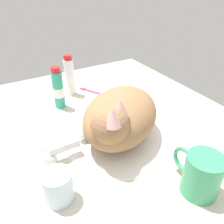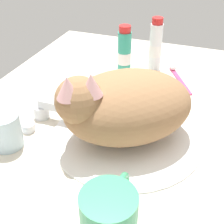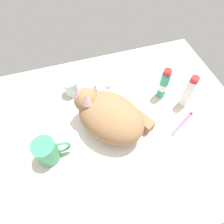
{
  "view_description": "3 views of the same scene",
  "coord_description": "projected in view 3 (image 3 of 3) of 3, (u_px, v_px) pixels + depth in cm",
  "views": [
    {
      "loc": [
        -43.34,
        27.74,
        41.53
      ],
      "look_at": [
        2.99,
        0.99,
        7.55
      ],
      "focal_mm": 36.29,
      "sensor_mm": 36.0,
      "label": 1
    },
    {
      "loc": [
        -48.29,
        -14.28,
        40.5
      ],
      "look_at": [
        -1.09,
        2.94,
        6.2
      ],
      "focal_mm": 48.53,
      "sensor_mm": 36.0,
      "label": 2
    },
    {
      "loc": [
        -10.51,
        -35.69,
        67.11
      ],
      "look_at": [
        1.61,
        3.43,
        5.24
      ],
      "focal_mm": 31.18,
      "sensor_mm": 36.0,
      "label": 3
    }
  ],
  "objects": [
    {
      "name": "toothpaste_bottle",
      "position": [
        164.0,
        84.0,
        0.8
      ],
      "size": [
        3.75,
        3.75,
        14.86
      ],
      "color": "teal",
      "rests_on": "ground_plane"
    },
    {
      "name": "sink_basin",
      "position": [
        111.0,
        127.0,
        0.76
      ],
      "size": [
        31.72,
        31.72,
        0.67
      ],
      "primitive_type": "cylinder",
      "color": "white",
      "rests_on": "ground_plane"
    },
    {
      "name": "cat",
      "position": [
        109.0,
        115.0,
        0.7
      ],
      "size": [
        31.21,
        32.13,
        16.62
      ],
      "color": "#936B47",
      "rests_on": "sink_basin"
    },
    {
      "name": "toothbrush",
      "position": [
        185.0,
        120.0,
        0.78
      ],
      "size": [
        14.37,
        8.7,
        1.6
      ],
      "color": "#D83F72",
      "rests_on": "ground_plane"
    },
    {
      "name": "ground_plane",
      "position": [
        111.0,
        129.0,
        0.78
      ],
      "size": [
        110.0,
        82.5,
        3.0
      ],
      "primitive_type": "cube",
      "color": "beige"
    },
    {
      "name": "coffee_mug",
      "position": [
        47.0,
        151.0,
        0.66
      ],
      "size": [
        12.32,
        7.87,
        9.81
      ],
      "color": "#389966",
      "rests_on": "ground_plane"
    },
    {
      "name": "mouthwash_bottle",
      "position": [
        188.0,
        92.0,
        0.77
      ],
      "size": [
        3.66,
        3.66,
        15.58
      ],
      "color": "white",
      "rests_on": "ground_plane"
    },
    {
      "name": "faucet",
      "position": [
        98.0,
        88.0,
        0.85
      ],
      "size": [
        13.79,
        9.73,
        5.02
      ],
      "color": "silver",
      "rests_on": "ground_plane"
    },
    {
      "name": "rinse_cup",
      "position": [
        71.0,
        87.0,
        0.83
      ],
      "size": [
        6.21,
        6.21,
        7.23
      ],
      "color": "silver",
      "rests_on": "ground_plane"
    }
  ]
}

